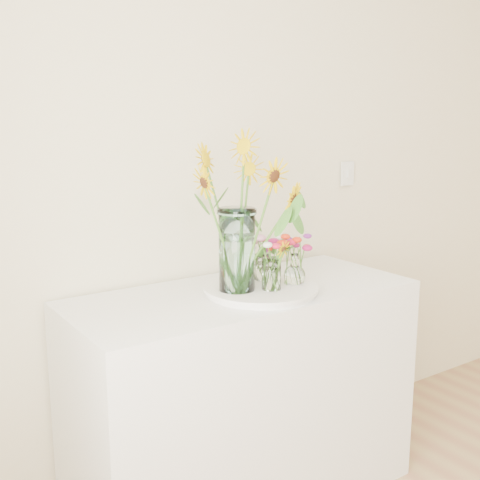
{
  "coord_description": "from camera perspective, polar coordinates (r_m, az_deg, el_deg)",
  "views": [
    {
      "loc": [
        -1.8,
        0.04,
        1.57
      ],
      "look_at": [
        -0.54,
        1.88,
        1.12
      ],
      "focal_mm": 45.0,
      "sensor_mm": 36.0,
      "label": 1
    }
  ],
  "objects": [
    {
      "name": "tray",
      "position": [
        2.36,
        1.99,
        -4.81
      ],
      "size": [
        0.43,
        0.43,
        0.02
      ],
      "primitive_type": "cylinder",
      "color": "white",
      "rests_on": "counter"
    },
    {
      "name": "wildflower_posy_c",
      "position": [
        2.42,
        2.2,
        -1.59
      ],
      "size": [
        0.2,
        0.2,
        0.2
      ],
      "primitive_type": null,
      "color": "red",
      "rests_on": "tray"
    },
    {
      "name": "wildflower_posy_b",
      "position": [
        2.38,
        5.22,
        -1.7
      ],
      "size": [
        0.19,
        0.19,
        0.22
      ],
      "primitive_type": null,
      "color": "red",
      "rests_on": "tray"
    },
    {
      "name": "small_vase_a",
      "position": [
        2.3,
        2.99,
        -3.28
      ],
      "size": [
        0.1,
        0.1,
        0.13
      ],
      "primitive_type": "cylinder",
      "rotation": [
        0.0,
        0.0,
        -0.38
      ],
      "color": "white",
      "rests_on": "tray"
    },
    {
      "name": "small_vase_c",
      "position": [
        2.43,
        2.19,
        -2.62
      ],
      "size": [
        0.08,
        0.08,
        0.11
      ],
      "primitive_type": "cylinder",
      "rotation": [
        0.0,
        0.0,
        -0.42
      ],
      "color": "white",
      "rests_on": "tray"
    },
    {
      "name": "mason_jar",
      "position": [
        2.26,
        -0.3,
        -0.96
      ],
      "size": [
        0.15,
        0.15,
        0.32
      ],
      "primitive_type": "cylinder",
      "rotation": [
        0.0,
        0.0,
        0.1
      ],
      "color": "#C3FAFB",
      "rests_on": "tray"
    },
    {
      "name": "sunflower_bouquet",
      "position": [
        2.24,
        -0.3,
        2.54
      ],
      "size": [
        0.84,
        0.84,
        0.6
      ],
      "primitive_type": null,
      "rotation": [
        0.0,
        0.0,
        0.1
      ],
      "color": "#DDB404",
      "rests_on": "tray"
    },
    {
      "name": "wildflower_posy_a",
      "position": [
        2.29,
        3.0,
        -2.19
      ],
      "size": [
        0.18,
        0.18,
        0.22
      ],
      "primitive_type": null,
      "color": "red",
      "rests_on": "tray"
    },
    {
      "name": "small_vase_b",
      "position": [
        2.39,
        5.2,
        -2.75
      ],
      "size": [
        0.11,
        0.11,
        0.13
      ],
      "primitive_type": null,
      "rotation": [
        0.0,
        0.0,
        -0.32
      ],
      "color": "white",
      "rests_on": "tray"
    },
    {
      "name": "counter",
      "position": [
        2.56,
        0.31,
        -14.56
      ],
      "size": [
        1.4,
        0.6,
        0.9
      ],
      "primitive_type": "cube",
      "color": "white",
      "rests_on": "ground_plane"
    }
  ]
}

